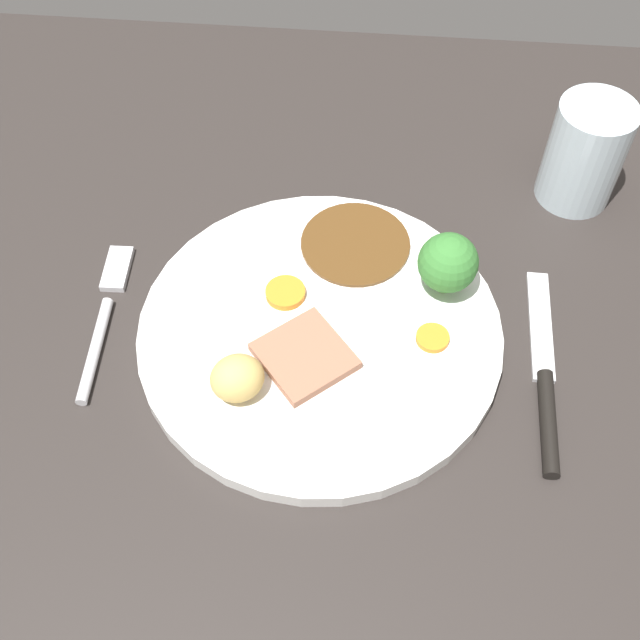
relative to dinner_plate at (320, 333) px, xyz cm
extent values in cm
cube|color=#2B2623|center=(-0.89, -1.71, -2.50)|extent=(120.00, 84.00, 3.60)
cylinder|color=white|center=(0.00, 0.00, 0.00)|extent=(28.39, 28.39, 1.40)
cylinder|color=#563819|center=(2.19, 8.71, 0.85)|extent=(9.17, 9.17, 0.30)
cube|color=#9E664C|center=(-0.58, -2.98, 1.10)|extent=(8.74, 8.76, 0.80)
ellipsoid|color=#D8B260|center=(-5.42, -6.14, 2.39)|extent=(5.20, 5.03, 3.38)
cylinder|color=orange|center=(8.70, -0.37, 0.95)|extent=(2.57, 2.57, 0.49)
cylinder|color=orange|center=(-3.03, 2.91, 1.01)|extent=(3.19, 3.19, 0.62)
cylinder|color=#8CB766|center=(9.52, 4.81, 1.42)|extent=(1.21, 1.21, 1.45)
sphere|color=#387A33|center=(9.52, 4.81, 3.81)|extent=(4.75, 4.75, 4.75)
cylinder|color=silver|center=(-17.26, -2.99, -0.25)|extent=(1.21, 9.52, 0.90)
cube|color=silver|center=(-17.53, 5.25, -0.40)|extent=(2.15, 4.56, 0.60)
cylinder|color=black|center=(17.25, -6.38, -0.10)|extent=(1.34, 8.52, 1.20)
cube|color=silver|center=(17.40, 2.62, -0.50)|extent=(1.88, 10.53, 0.40)
cylinder|color=silver|center=(21.24, 17.87, 4.08)|extent=(6.65, 6.65, 9.56)
camera|label=1|loc=(3.20, -35.70, 51.62)|focal=45.07mm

